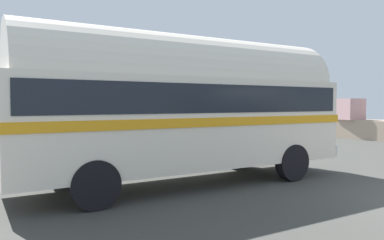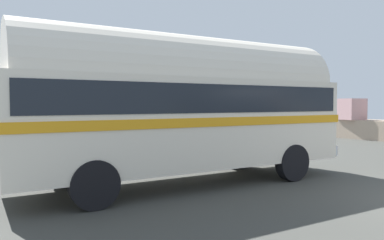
{
  "view_description": "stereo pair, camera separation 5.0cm",
  "coord_description": "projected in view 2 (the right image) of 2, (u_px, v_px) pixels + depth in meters",
  "views": [
    {
      "loc": [
        2.75,
        -8.67,
        2.04
      ],
      "look_at": [
        -5.47,
        -2.95,
        1.6
      ],
      "focal_mm": 34.94,
      "sensor_mm": 36.0,
      "label": 1
    },
    {
      "loc": [
        2.78,
        -8.63,
        2.04
      ],
      "look_at": [
        -5.47,
        -2.95,
        1.6
      ],
      "focal_mm": 34.94,
      "sensor_mm": 36.0,
      "label": 2
    }
  ],
  "objects": [
    {
      "name": "vintage_coach",
      "position": [
        185.0,
        103.0,
        9.3
      ],
      "size": [
        3.02,
        8.73,
        3.7
      ],
      "rotation": [
        0.0,
        0.0,
        -0.07
      ],
      "color": "black",
      "rests_on": "ground"
    }
  ]
}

